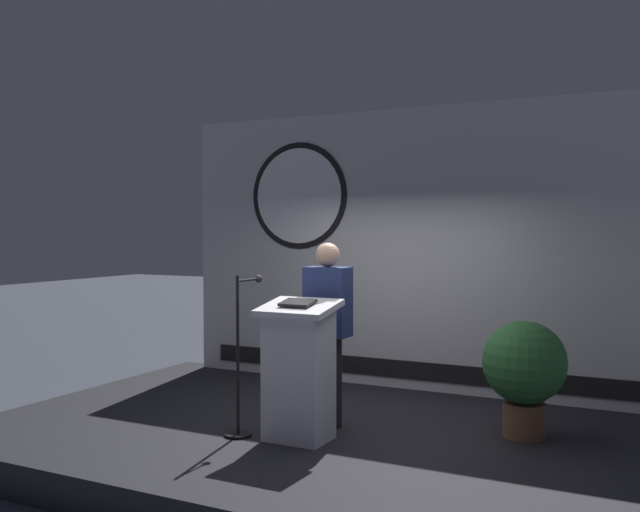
# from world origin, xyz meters

# --- Properties ---
(ground_plane) EXTENTS (40.00, 40.00, 0.00)m
(ground_plane) POSITION_xyz_m (0.00, 0.00, 0.00)
(ground_plane) COLOR #383D47
(stage_platform) EXTENTS (6.40, 4.00, 0.30)m
(stage_platform) POSITION_xyz_m (0.00, 0.00, 0.15)
(stage_platform) COLOR black
(stage_platform) RESTS_ON ground
(banner_display) EXTENTS (5.57, 0.12, 3.15)m
(banner_display) POSITION_xyz_m (-0.04, 1.85, 1.88)
(banner_display) COLOR silver
(banner_display) RESTS_ON stage_platform
(podium) EXTENTS (0.64, 0.50, 1.21)m
(podium) POSITION_xyz_m (-0.14, -0.45, 0.89)
(podium) COLOR silver
(podium) RESTS_ON stage_platform
(speaker_person) EXTENTS (0.40, 0.26, 1.68)m
(speaker_person) POSITION_xyz_m (-0.10, 0.03, 1.16)
(speaker_person) COLOR black
(speaker_person) RESTS_ON stage_platform
(microphone_stand) EXTENTS (0.24, 0.50, 1.40)m
(microphone_stand) POSITION_xyz_m (-0.66, -0.55, 0.79)
(microphone_stand) COLOR black
(microphone_stand) RESTS_ON stage_platform
(potted_plant) EXTENTS (0.72, 0.72, 1.01)m
(potted_plant) POSITION_xyz_m (1.56, 0.51, 0.90)
(potted_plant) COLOR brown
(potted_plant) RESTS_ON stage_platform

